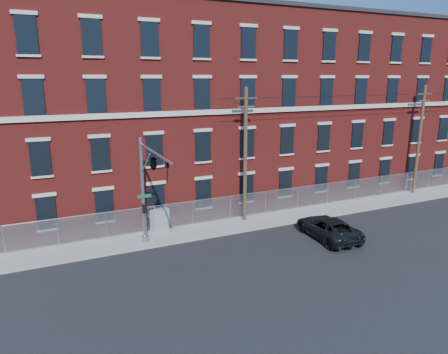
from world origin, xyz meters
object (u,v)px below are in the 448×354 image
(pickup_truck, at_px, (328,228))
(utility_pole_near, at_px, (245,153))
(traffic_signal_mast, at_px, (151,172))
(utility_cabinet, at_px, (160,220))

(pickup_truck, bearing_deg, utility_pole_near, -52.38)
(traffic_signal_mast, bearing_deg, utility_cabinet, 69.43)
(utility_pole_near, height_order, pickup_truck, utility_pole_near)
(pickup_truck, height_order, utility_cabinet, utility_cabinet)
(utility_pole_near, xyz_separation_m, pickup_truck, (3.68, -5.35, -4.60))
(traffic_signal_mast, relative_size, utility_cabinet, 4.41)
(pickup_truck, bearing_deg, traffic_signal_mast, -6.31)
(utility_pole_near, relative_size, pickup_truck, 1.89)
(utility_cabinet, bearing_deg, utility_pole_near, -24.46)
(pickup_truck, relative_size, utility_cabinet, 3.34)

